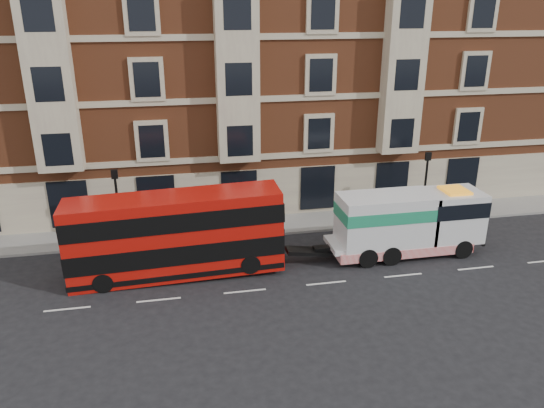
{
  "coord_description": "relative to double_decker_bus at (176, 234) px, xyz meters",
  "views": [
    {
      "loc": [
        -3.02,
        -21.77,
        12.75
      ],
      "look_at": [
        2.1,
        4.0,
        2.78
      ],
      "focal_mm": 35.0,
      "sensor_mm": 36.0,
      "label": 1
    }
  ],
  "objects": [
    {
      "name": "sidewalk",
      "position": [
        3.03,
        5.19,
        -2.15
      ],
      "size": [
        90.0,
        3.0,
        0.15
      ],
      "primitive_type": "cube",
      "color": "slate",
      "rests_on": "ground"
    },
    {
      "name": "double_decker_bus",
      "position": [
        0.0,
        0.0,
        0.0
      ],
      "size": [
        10.37,
        2.38,
        4.2
      ],
      "color": "#B11009",
      "rests_on": "ground"
    },
    {
      "name": "tow_truck",
      "position": [
        12.05,
        0.0,
        -0.39
      ],
      "size": [
        8.3,
        2.45,
        3.46
      ],
      "color": "silver",
      "rests_on": "ground"
    },
    {
      "name": "ground",
      "position": [
        3.03,
        -2.31,
        -2.22
      ],
      "size": [
        120.0,
        120.0,
        0.0
      ],
      "primitive_type": "plane",
      "color": "black",
      "rests_on": "ground"
    },
    {
      "name": "lamp_post_west",
      "position": [
        -2.97,
        3.89,
        0.45
      ],
      "size": [
        0.35,
        0.15,
        4.35
      ],
      "color": "black",
      "rests_on": "sidewalk"
    },
    {
      "name": "lamp_post_east",
      "position": [
        15.03,
        3.89,
        0.45
      ],
      "size": [
        0.35,
        0.15,
        4.35
      ],
      "color": "black",
      "rests_on": "sidewalk"
    },
    {
      "name": "victorian_terrace",
      "position": [
        3.53,
        12.69,
        7.84
      ],
      "size": [
        45.0,
        12.0,
        20.4
      ],
      "color": "brown",
      "rests_on": "ground"
    }
  ]
}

